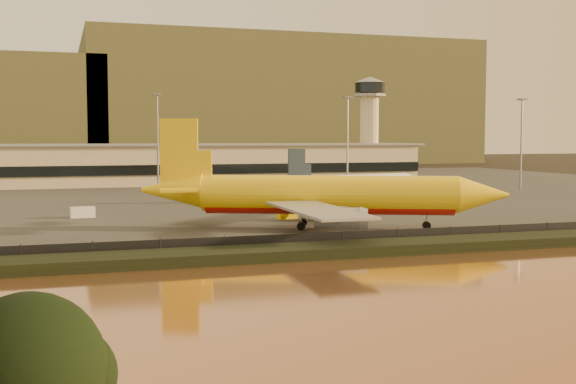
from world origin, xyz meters
name	(u,v)px	position (x,y,z in m)	size (l,w,h in m)	color
ground	(298,237)	(0.00, 0.00, 0.00)	(900.00, 900.00, 0.00)	black
embankment	(340,250)	(0.00, -17.00, 0.70)	(320.00, 7.00, 1.40)	black
tarmac	(188,191)	(0.00, 95.00, 0.10)	(320.00, 220.00, 0.20)	#2D2D2D
perimeter_fence	(329,241)	(0.00, -13.00, 1.30)	(300.00, 0.05, 2.20)	black
terminal_building	(124,165)	(-14.52, 125.55, 6.25)	(202.00, 25.00, 12.60)	#C4B188
control_tower	(369,118)	(70.00, 131.00, 21.66)	(11.20, 11.20, 35.50)	#C4B188
apron_light_masts	(260,134)	(15.00, 75.00, 15.70)	(152.20, 12.20, 25.40)	slate
distant_hills	(80,109)	(-20.74, 340.00, 31.39)	(470.00, 160.00, 70.00)	brown
dhl_cargo_jet	(322,196)	(6.59, 7.43, 5.48)	(56.66, 53.62, 17.67)	yellow
white_narrowbody_jet	(356,184)	(33.48, 56.87, 3.80)	(41.57, 39.83, 12.06)	white
gse_vehicle_yellow	(287,214)	(5.33, 22.18, 1.02)	(3.64, 1.64, 1.64)	yellow
gse_vehicle_white	(83,212)	(-29.63, 35.42, 1.18)	(4.34, 1.95, 1.95)	white
shore_tree	(38,372)	(-34.58, -70.95, 5.51)	(6.58, 6.11, 8.78)	black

